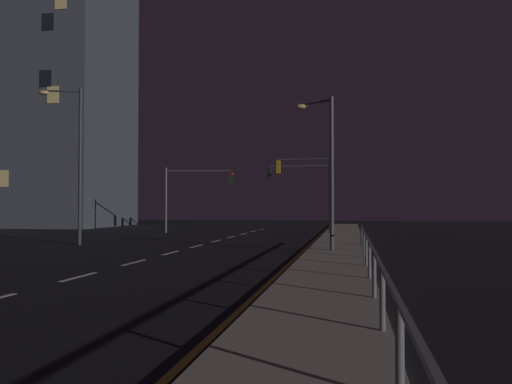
{
  "coord_description": "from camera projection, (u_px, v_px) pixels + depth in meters",
  "views": [
    {
      "loc": [
        7.72,
        -1.42,
        2.04
      ],
      "look_at": [
        1.89,
        31.54,
        2.9
      ],
      "focal_mm": 37.97,
      "sensor_mm": 36.0,
      "label": 1
    }
  ],
  "objects": [
    {
      "name": "traffic_light_overhead_east",
      "position": [
        301.0,
        182.0,
        41.52
      ],
      "size": [
        4.95,
        0.5,
        5.21
      ],
      "color": "#4C4C51",
      "rests_on": "sidewalk_right"
    },
    {
      "name": "traffic_light_near_right",
      "position": [
        306.0,
        178.0,
        38.82
      ],
      "size": [
        4.05,
        0.44,
        5.5
      ],
      "color": "#38383D",
      "rests_on": "sidewalk_right"
    },
    {
      "name": "sidewalk_right",
      "position": [
        333.0,
        263.0,
        18.69
      ],
      "size": [
        2.51,
        77.0,
        0.14
      ],
      "primitive_type": "cube",
      "color": "#9E937F",
      "rests_on": "ground"
    },
    {
      "name": "traffic_light_near_left",
      "position": [
        197.0,
        186.0,
        40.91
      ],
      "size": [
        5.19,
        0.96,
        4.93
      ],
      "color": "#4C4C51",
      "rests_on": "ground"
    },
    {
      "name": "lane_markings_center",
      "position": [
        171.0,
        253.0,
        23.36
      ],
      "size": [
        0.14,
        50.0,
        0.01
      ],
      "color": "silver",
      "rests_on": "ground"
    },
    {
      "name": "street_lamp_far_end",
      "position": [
        74.0,
        152.0,
        28.24
      ],
      "size": [
        2.16,
        0.79,
        8.19
      ],
      "color": "#2D3033",
      "rests_on": "ground"
    },
    {
      "name": "ground_plane",
      "position": [
        139.0,
        261.0,
        19.92
      ],
      "size": [
        112.0,
        112.0,
        0.0
      ],
      "primitive_type": "plane",
      "color": "black",
      "rests_on": "ground"
    },
    {
      "name": "barrier_fence",
      "position": [
        372.0,
        255.0,
        12.73
      ],
      "size": [
        0.09,
        27.32,
        0.98
      ],
      "color": "#59595E",
      "rests_on": "sidewalk_right"
    },
    {
      "name": "lane_edge_line",
      "position": [
        302.0,
        252.0,
        23.87
      ],
      "size": [
        0.14,
        53.0,
        0.01
      ],
      "color": "gold",
      "rests_on": "ground"
    },
    {
      "name": "street_lamp_mid_block",
      "position": [
        326.0,
        157.0,
        23.5
      ],
      "size": [
        1.73,
        1.1,
        6.63
      ],
      "color": "#38383D",
      "rests_on": "sidewalk_right"
    },
    {
      "name": "building_distant",
      "position": [
        26.0,
        104.0,
        54.45
      ],
      "size": [
        19.03,
        12.07,
        24.66
      ],
      "color": "#3D424C",
      "rests_on": "ground"
    }
  ]
}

